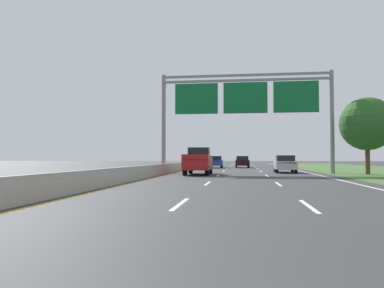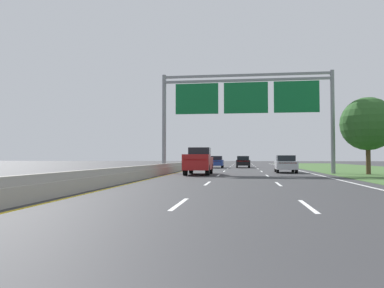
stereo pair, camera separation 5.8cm
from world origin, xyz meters
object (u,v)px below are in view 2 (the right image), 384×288
at_px(car_silver_right_lane_sedan, 286,164).
at_px(roadside_tree_mid, 368,124).
at_px(car_black_centre_lane_sedan, 243,162).
at_px(overhead_sign_gantry, 246,102).
at_px(pickup_truck_red, 199,161).
at_px(car_blue_left_lane_sedan, 216,162).

relative_size(car_silver_right_lane_sedan, roadside_tree_mid, 0.71).
xyz_separation_m(car_silver_right_lane_sedan, car_black_centre_lane_sedan, (-3.84, 16.23, 0.00)).
bearing_deg(car_black_centre_lane_sedan, overhead_sign_gantry, -179.83).
xyz_separation_m(pickup_truck_red, car_blue_left_lane_sedan, (0.05, 19.69, -0.26)).
relative_size(car_black_centre_lane_sedan, roadside_tree_mid, 0.70).
bearing_deg(overhead_sign_gantry, roadside_tree_mid, -7.00).
bearing_deg(roadside_tree_mid, car_black_centre_lane_sedan, 117.51).
height_order(car_black_centre_lane_sedan, roadside_tree_mid, roadside_tree_mid).
relative_size(overhead_sign_gantry, car_black_centre_lane_sedan, 3.41).
bearing_deg(car_blue_left_lane_sedan, overhead_sign_gantry, -168.40).
relative_size(overhead_sign_gantry, roadside_tree_mid, 2.40).
relative_size(pickup_truck_red, car_black_centre_lane_sedan, 1.23).
height_order(pickup_truck_red, car_black_centre_lane_sedan, pickup_truck_red).
distance_m(car_silver_right_lane_sedan, car_black_centre_lane_sedan, 16.68).
height_order(pickup_truck_red, roadside_tree_mid, roadside_tree_mid).
relative_size(pickup_truck_red, car_blue_left_lane_sedan, 1.22).
distance_m(pickup_truck_red, car_black_centre_lane_sedan, 21.37).
height_order(overhead_sign_gantry, pickup_truck_red, overhead_sign_gantry).
xyz_separation_m(car_silver_right_lane_sedan, car_blue_left_lane_sedan, (-7.36, 14.85, 0.00)).
bearing_deg(car_blue_left_lane_sedan, pickup_truck_red, 178.74).
distance_m(car_black_centre_lane_sedan, roadside_tree_mid, 22.03).
distance_m(pickup_truck_red, car_blue_left_lane_sedan, 19.69).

